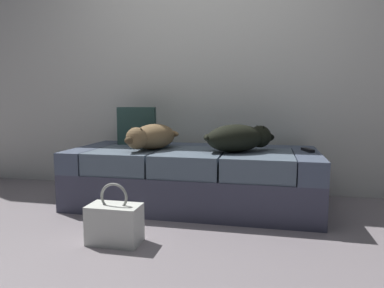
{
  "coord_description": "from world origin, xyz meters",
  "views": [
    {
      "loc": [
        0.6,
        -1.79,
        0.87
      ],
      "look_at": [
        0.0,
        0.96,
        0.52
      ],
      "focal_mm": 32.79,
      "sensor_mm": 36.0,
      "label": 1
    }
  ],
  "objects_px": {
    "dog_tan": "(151,137)",
    "tv_remote": "(308,150)",
    "dog_dark": "(240,138)",
    "handbag": "(115,223)",
    "couch": "(193,177)",
    "throw_pillow": "(137,126)"
  },
  "relations": [
    {
      "from": "dog_dark",
      "to": "throw_pillow",
      "type": "bearing_deg",
      "value": 162.75
    },
    {
      "from": "dog_tan",
      "to": "handbag",
      "type": "xyz_separation_m",
      "value": [
        0.03,
        -0.8,
        -0.45
      ]
    },
    {
      "from": "dog_tan",
      "to": "tv_remote",
      "type": "height_order",
      "value": "dog_tan"
    },
    {
      "from": "couch",
      "to": "dog_dark",
      "type": "xyz_separation_m",
      "value": [
        0.38,
        -0.06,
        0.35
      ]
    },
    {
      "from": "couch",
      "to": "dog_dark",
      "type": "distance_m",
      "value": 0.52
    },
    {
      "from": "couch",
      "to": "throw_pillow",
      "type": "distance_m",
      "value": 0.75
    },
    {
      "from": "dog_dark",
      "to": "tv_remote",
      "type": "bearing_deg",
      "value": 14.21
    },
    {
      "from": "couch",
      "to": "tv_remote",
      "type": "height_order",
      "value": "tv_remote"
    },
    {
      "from": "couch",
      "to": "handbag",
      "type": "height_order",
      "value": "couch"
    },
    {
      "from": "dog_dark",
      "to": "couch",
      "type": "bearing_deg",
      "value": 170.9
    },
    {
      "from": "dog_dark",
      "to": "handbag",
      "type": "distance_m",
      "value": 1.16
    },
    {
      "from": "dog_dark",
      "to": "throw_pillow",
      "type": "relative_size",
      "value": 1.72
    },
    {
      "from": "dog_tan",
      "to": "dog_dark",
      "type": "distance_m",
      "value": 0.72
    },
    {
      "from": "couch",
      "to": "dog_tan",
      "type": "relative_size",
      "value": 3.38
    },
    {
      "from": "dog_dark",
      "to": "handbag",
      "type": "bearing_deg",
      "value": -129.8
    },
    {
      "from": "dog_dark",
      "to": "tv_remote",
      "type": "height_order",
      "value": "dog_dark"
    },
    {
      "from": "couch",
      "to": "dog_dark",
      "type": "bearing_deg",
      "value": -9.1
    },
    {
      "from": "tv_remote",
      "to": "handbag",
      "type": "relative_size",
      "value": 0.4
    },
    {
      "from": "couch",
      "to": "dog_tan",
      "type": "xyz_separation_m",
      "value": [
        -0.33,
        -0.09,
        0.34
      ]
    },
    {
      "from": "dog_dark",
      "to": "handbag",
      "type": "xyz_separation_m",
      "value": [
        -0.69,
        -0.82,
        -0.46
      ]
    },
    {
      "from": "tv_remote",
      "to": "throw_pillow",
      "type": "xyz_separation_m",
      "value": [
        -1.49,
        0.17,
        0.16
      ]
    },
    {
      "from": "dog_tan",
      "to": "handbag",
      "type": "distance_m",
      "value": 0.92
    }
  ]
}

